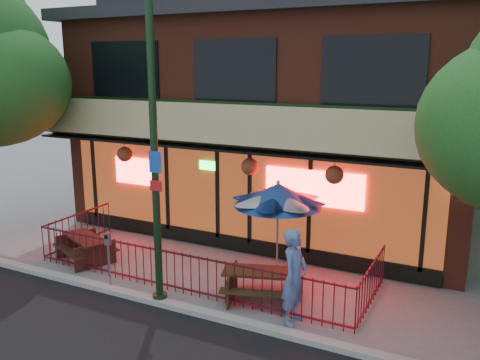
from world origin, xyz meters
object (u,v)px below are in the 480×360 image
object	(u,v)px
street_light	(155,163)
pedestrian	(294,277)
parking_meter_near	(108,252)
patio_umbrella	(278,195)
picnic_table_left	(86,245)
picnic_table_right	(261,281)

from	to	relation	value
street_light	pedestrian	xyz separation A→B (m)	(2.96, 0.50, -2.16)
pedestrian	parking_meter_near	xyz separation A→B (m)	(-4.36, -0.50, -0.05)
patio_umbrella	parking_meter_near	world-z (taller)	patio_umbrella
picnic_table_left	street_light	bearing A→B (deg)	-19.24
pedestrian	patio_umbrella	bearing A→B (deg)	34.67
street_light	picnic_table_left	size ratio (longest dim) A/B	3.66
picnic_table_left	parking_meter_near	world-z (taller)	parking_meter_near
picnic_table_left	picnic_table_right	world-z (taller)	picnic_table_right
picnic_table_right	pedestrian	xyz separation A→B (m)	(1.01, -0.60, 0.53)
street_light	parking_meter_near	distance (m)	2.61
patio_umbrella	picnic_table_left	bearing A→B (deg)	-164.37
parking_meter_near	picnic_table_left	bearing A→B (deg)	148.14
patio_umbrella	parking_meter_near	distance (m)	4.18
picnic_table_left	picnic_table_right	xyz separation A→B (m)	(5.14, -0.01, 0.02)
picnic_table_left	pedestrian	size ratio (longest dim) A/B	0.96
street_light	picnic_table_left	bearing A→B (deg)	160.76
patio_umbrella	street_light	bearing A→B (deg)	-124.99
patio_umbrella	pedestrian	size ratio (longest dim) A/B	1.23
pedestrian	parking_meter_near	bearing A→B (deg)	100.11
patio_umbrella	parking_meter_near	size ratio (longest dim) A/B	1.75
picnic_table_right	patio_umbrella	size ratio (longest dim) A/B	0.80
picnic_table_right	pedestrian	bearing A→B (deg)	-30.59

